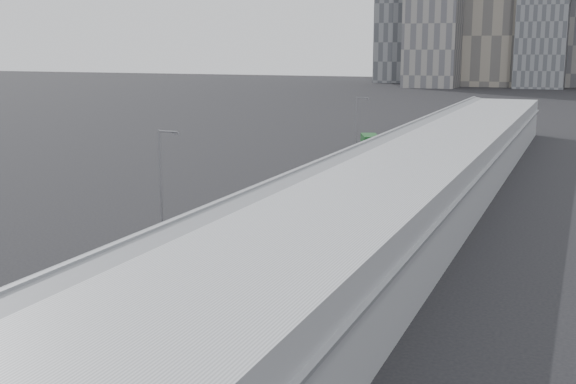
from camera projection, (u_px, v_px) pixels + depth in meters
The scene contains 21 objects.
sidewalk at pixel (370, 219), 71.01m from camera, with size 10.00×170.00×0.12m, color gray.
lane_line at pixel (272, 211), 74.98m from camera, with size 0.12×160.00×0.02m, color gold.
depot at pixel (411, 188), 68.83m from camera, with size 12.45×160.40×7.20m.
bus_1 at pixel (74, 313), 41.32m from camera, with size 3.04×13.70×4.00m.
bus_2 at pixel (211, 250), 54.58m from camera, with size 3.63×13.03×3.76m.
bus_3 at pixel (273, 218), 65.05m from camera, with size 2.88×12.94×3.78m.
bus_4 at pixel (326, 188), 78.34m from camera, with size 2.93×13.17×3.84m.
bus_5 at pixel (364, 168), 91.66m from camera, with size 3.26×13.04×3.78m.
bus_6 at pixel (396, 153), 105.49m from camera, with size 3.62×12.46×3.59m.
bus_7 at pixel (419, 140), 118.26m from camera, with size 3.57×14.15×4.10m.
bus_8 at pixel (430, 131), 131.64m from camera, with size 3.70×13.68×3.95m.
bus_9 at pixel (448, 124), 144.14m from camera, with size 3.53×13.72×3.97m.
bus_10 at pixel (457, 118), 155.96m from camera, with size 3.37×13.16×3.81m.
tree_1 at pixel (239, 235), 51.82m from camera, with size 2.39×2.39×4.65m.
tree_2 at pixel (340, 184), 70.75m from camera, with size 1.36×1.36×4.27m.
tree_3 at pixel (401, 149), 95.43m from camera, with size 2.45×2.45×4.74m.
tree_4 at pixel (434, 131), 116.51m from camera, with size 2.40×2.40×4.55m.
street_lamp_near at pixel (162, 180), 61.01m from camera, with size 2.04×0.22×9.89m.
street_lamp_far at pixel (357, 123), 110.12m from camera, with size 2.04×0.22×9.32m.
shipping_container at pixel (370, 142), 120.99m from camera, with size 2.54×6.11×2.30m, color #133F19.
suv at pixel (411, 131), 138.42m from camera, with size 2.80×6.06×1.69m, color black.
Camera 1 is at (28.14, -11.88, 16.65)m, focal length 45.00 mm.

